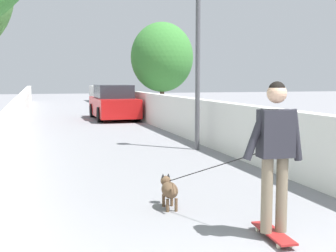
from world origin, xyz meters
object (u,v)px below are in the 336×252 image
lamp_post (198,29)px  person_skateboarder (276,145)px  skateboard (273,233)px  car_near (114,103)px  tree_right_mid (162,57)px  dog (170,189)px

lamp_post → person_skateboarder: size_ratio=2.65×
lamp_post → skateboard: 7.17m
car_near → tree_right_mid: bearing=-64.4°
tree_right_mid → car_near: bearing=115.6°
lamp_post → dog: size_ratio=2.47×
tree_right_mid → lamp_post: 10.71m
dog → skateboard: bearing=-152.5°
lamp_post → person_skateboarder: lamp_post is taller
skateboard → dog: (1.50, 0.78, 0.21)m
car_near → person_skateboarder: bearing=177.0°
lamp_post → car_near: bearing=3.7°
car_near → skateboard: bearing=177.0°
tree_right_mid → lamp_post: size_ratio=1.01×
tree_right_mid → person_skateboarder: (-16.87, 3.42, -1.77)m
tree_right_mid → dog: (-15.37, 4.20, -2.58)m
dog → car_near: (14.12, -1.59, 0.44)m
person_skateboarder → skateboard: bearing=-90.0°
tree_right_mid → skateboard: tree_right_mid is taller
lamp_post → car_near: lamp_post is taller
dog → car_near: size_ratio=0.44×
tree_right_mid → person_skateboarder: 17.31m
skateboard → dog: size_ratio=0.45×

